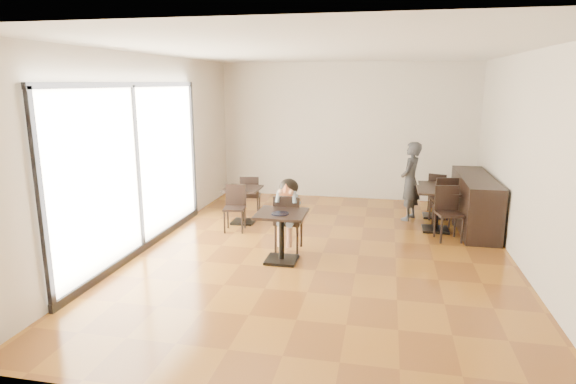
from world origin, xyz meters
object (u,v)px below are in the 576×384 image
(cafe_table_back, at_px, (434,201))
(chair_mid_a, at_px, (443,200))
(chair_mid_b, at_px, (449,214))
(adult_patron, at_px, (410,181))
(chair_back_b, at_px, (444,204))
(cafe_table_mid, at_px, (437,210))
(cafe_table_left, at_px, (243,205))
(child_table, at_px, (282,237))
(chair_back_a, at_px, (438,192))
(child_chair, at_px, (289,222))
(chair_left_a, at_px, (251,195))
(chair_left_b, at_px, (234,209))
(child, at_px, (289,215))

(cafe_table_back, xyz_separation_m, chair_mid_a, (0.11, -0.43, 0.13))
(chair_mid_a, bearing_deg, chair_mid_b, 77.65)
(chair_mid_b, bearing_deg, adult_patron, 104.96)
(chair_mid_a, relative_size, chair_back_b, 1.14)
(cafe_table_mid, distance_m, cafe_table_left, 3.72)
(adult_patron, bearing_deg, child_table, -16.53)
(chair_mid_a, relative_size, chair_back_a, 1.14)
(child_chair, xyz_separation_m, chair_back_b, (2.68, 2.03, -0.06))
(cafe_table_left, bearing_deg, chair_left_a, 90.00)
(cafe_table_mid, relative_size, chair_back_a, 0.95)
(child_chair, distance_m, chair_back_a, 4.12)
(child_chair, bearing_deg, chair_mid_b, -158.55)
(child_table, bearing_deg, chair_back_b, 43.83)
(chair_mid_b, bearing_deg, cafe_table_left, 162.96)
(child_chair, relative_size, cafe_table_left, 1.33)
(chair_left_b, bearing_deg, chair_back_b, 9.05)
(chair_mid_b, relative_size, chair_left_b, 1.10)
(child_chair, bearing_deg, chair_left_b, -34.22)
(child, xyz_separation_m, chair_left_a, (-1.20, 1.92, -0.17))
(adult_patron, xyz_separation_m, cafe_table_mid, (0.47, -0.68, -0.40))
(cafe_table_back, xyz_separation_m, chair_left_b, (-3.75, -1.76, 0.08))
(cafe_table_back, distance_m, chair_left_b, 4.15)
(child_chair, bearing_deg, cafe_table_left, -48.70)
(cafe_table_mid, height_order, chair_mid_b, chair_mid_b)
(child_table, bearing_deg, chair_mid_b, 30.92)
(cafe_table_left, bearing_deg, adult_patron, 15.72)
(child, height_order, cafe_table_back, child)
(cafe_table_left, distance_m, chair_mid_a, 3.95)
(chair_mid_a, relative_size, chair_left_a, 1.10)
(chair_left_b, bearing_deg, chair_mid_b, -4.82)
(adult_patron, xyz_separation_m, chair_left_b, (-3.23, -1.46, -0.36))
(cafe_table_back, bearing_deg, cafe_table_left, -162.13)
(chair_mid_a, bearing_deg, child_table, 32.97)
(child, relative_size, cafe_table_left, 1.67)
(child_chair, xyz_separation_m, cafe_table_left, (-1.20, 1.37, -0.12))
(child_table, height_order, child_chair, child_chair)
(cafe_table_left, relative_size, chair_back_a, 0.86)
(adult_patron, distance_m, cafe_table_left, 3.39)
(child_table, distance_m, child_chair, 0.56)
(child_table, relative_size, cafe_table_left, 1.11)
(chair_left_a, height_order, chair_back_a, chair_left_a)
(child_table, xyz_separation_m, cafe_table_back, (2.55, 3.13, -0.05))
(chair_back_a, bearing_deg, cafe_table_back, 95.91)
(cafe_table_left, height_order, cafe_table_back, cafe_table_left)
(child_table, distance_m, chair_back_a, 4.55)
(chair_mid_a, distance_m, chair_left_b, 4.09)
(child, relative_size, chair_left_a, 1.39)
(child_table, distance_m, chair_back_b, 3.72)
(chair_left_a, bearing_deg, adult_patron, 178.11)
(chair_left_b, bearing_deg, cafe_table_back, 16.87)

